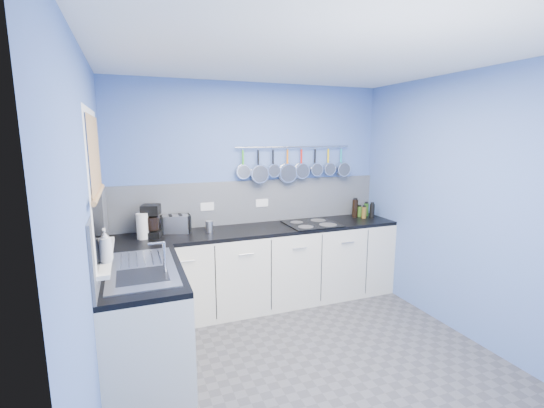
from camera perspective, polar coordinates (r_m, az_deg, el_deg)
floor at (r=3.54m, az=5.52°, el=-22.66°), size 3.20×3.00×0.02m
ceiling at (r=3.03m, az=6.41°, el=21.66°), size 3.20×3.00×0.02m
wall_back at (r=4.42m, az=-2.91°, el=1.69°), size 3.20×0.02×2.50m
wall_front at (r=1.88m, az=27.54°, el=-11.51°), size 3.20×0.02×2.50m
wall_left at (r=2.74m, az=-25.84°, el=-4.71°), size 0.02×3.00×2.50m
wall_right at (r=4.02m, az=26.88°, el=-0.28°), size 0.02×3.00×2.50m
backsplash_back at (r=4.41m, az=-2.81°, el=0.37°), size 3.20×0.02×0.50m
backsplash_left at (r=3.34m, az=-24.51°, el=-3.80°), size 0.02×1.80×0.50m
cabinet_run_back at (r=4.34m, az=-1.52°, el=-9.67°), size 3.20×0.60×0.86m
worktop_back at (r=4.20m, az=-1.55°, el=-3.89°), size 3.20×0.60×0.04m
cabinet_run_left at (r=3.30m, az=-18.63°, el=-16.96°), size 0.60×1.20×0.86m
worktop_left at (r=3.12m, az=-19.11°, el=-9.57°), size 0.60×1.20×0.04m
window_frame at (r=2.98m, az=-25.16°, el=2.36°), size 0.01×1.00×1.10m
window_glass at (r=2.98m, az=-25.07°, el=2.36°), size 0.01×0.90×1.00m
bamboo_blind at (r=2.96m, az=-25.24°, el=6.69°), size 0.01×0.90×0.55m
window_sill at (r=3.08m, az=-23.96°, el=-7.14°), size 0.10×0.98×0.03m
sink_unit at (r=3.11m, az=-19.13°, el=-9.16°), size 0.50×0.95×0.01m
mixer_tap at (r=2.91m, az=-15.98°, el=-7.73°), size 0.12×0.08×0.26m
socket_left at (r=4.27m, az=-9.79°, el=-0.38°), size 0.15×0.01×0.09m
socket_right at (r=4.44m, az=-1.53°, el=0.17°), size 0.15×0.01×0.09m
pot_rail at (r=4.49m, az=3.41°, el=8.62°), size 1.45×0.02×0.02m
soap_bottle_a at (r=2.84m, az=-23.96°, el=-5.75°), size 0.10×0.10×0.24m
soap_bottle_b at (r=2.90m, az=-23.86°, el=-6.09°), size 0.08×0.09×0.17m
paper_towel at (r=3.95m, az=-19.03°, el=-3.19°), size 0.12×0.12×0.26m
coffee_maker at (r=3.99m, az=-17.79°, el=-2.45°), size 0.23×0.25×0.33m
toaster at (r=4.11m, az=-14.39°, el=-2.94°), size 0.32×0.24×0.18m
canister at (r=4.07m, az=-9.48°, el=-3.36°), size 0.08×0.08×0.12m
hob at (r=4.38m, az=6.09°, el=-3.02°), size 0.58×0.51×0.01m
pan_0 at (r=4.27m, az=-4.39°, el=6.16°), size 0.16×0.05×0.35m
pan_1 at (r=4.33m, az=-2.07°, el=5.90°), size 0.21×0.10×0.40m
pan_2 at (r=4.39m, az=0.18°, el=6.34°), size 0.16×0.07×0.35m
pan_3 at (r=4.46m, az=2.37°, el=5.93°), size 0.23×0.07×0.42m
pan_4 at (r=4.53m, az=4.49°, el=6.24°), size 0.19×0.07×0.38m
pan_5 at (r=4.61m, az=6.54°, el=6.43°), size 0.16×0.09×0.35m
pan_6 at (r=4.70m, az=8.52°, el=6.47°), size 0.16×0.08×0.35m
pan_7 at (r=4.79m, az=10.43°, el=6.38°), size 0.18×0.11×0.37m
condiment_0 at (r=4.96m, az=14.08°, el=-0.82°), size 0.06×0.06×0.16m
condiment_1 at (r=4.91m, az=13.05°, el=-1.10°), size 0.07×0.07×0.13m
condiment_2 at (r=4.84m, az=12.47°, el=-0.65°), size 0.07×0.07×0.22m
condiment_3 at (r=4.86m, az=14.93°, el=-1.00°), size 0.06×0.06×0.17m
condiment_4 at (r=4.81m, az=13.77°, el=-1.27°), size 0.06×0.06×0.14m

